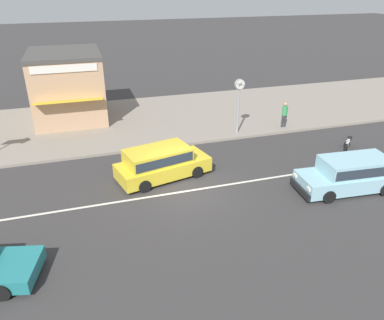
% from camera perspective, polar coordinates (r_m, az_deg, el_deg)
% --- Properties ---
extents(ground_plane, '(160.00, 160.00, 0.00)m').
position_cam_1_polar(ground_plane, '(17.33, -0.93, -4.78)').
color(ground_plane, '#383535').
extents(lane_centre_stripe, '(50.40, 0.14, 0.01)m').
position_cam_1_polar(lane_centre_stripe, '(17.33, -0.93, -4.78)').
color(lane_centre_stripe, silver).
rests_on(lane_centre_stripe, ground).
extents(kerb_strip, '(68.00, 10.00, 0.15)m').
position_cam_1_polar(kerb_strip, '(26.20, -7.14, 6.14)').
color(kerb_strip, gray).
rests_on(kerb_strip, ground).
extents(minivan_yellow_0, '(4.91, 2.83, 1.56)m').
position_cam_1_polar(minivan_yellow_0, '(18.18, -4.78, -0.30)').
color(minivan_yellow_0, yellow).
rests_on(minivan_yellow_0, ground).
extents(minivan_pale_blue_2, '(4.80, 2.18, 1.56)m').
position_cam_1_polar(minivan_pale_blue_2, '(18.58, 23.05, -1.83)').
color(minivan_pale_blue_2, '#93C6D6').
rests_on(minivan_pale_blue_2, ground).
extents(motorcycle_0, '(1.35, 1.30, 0.80)m').
position_cam_1_polar(motorcycle_0, '(23.13, 22.70, 2.45)').
color(motorcycle_0, black).
rests_on(motorcycle_0, ground).
extents(street_clock, '(0.61, 0.22, 3.39)m').
position_cam_1_polar(street_clock, '(22.85, 7.19, 9.96)').
color(street_clock, '#9E9EA3').
rests_on(street_clock, kerb_strip).
extents(pedestrian_near_clock, '(0.34, 0.34, 1.63)m').
position_cam_1_polar(pedestrian_near_clock, '(24.85, 13.94, 6.98)').
color(pedestrian_near_clock, '#333338').
rests_on(pedestrian_near_clock, kerb_strip).
extents(shopfront_mid_block, '(4.57, 6.39, 4.47)m').
position_cam_1_polar(shopfront_mid_block, '(26.92, -18.40, 10.73)').
color(shopfront_mid_block, tan).
rests_on(shopfront_mid_block, kerb_strip).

